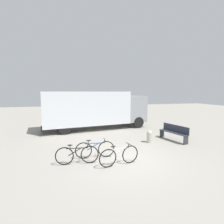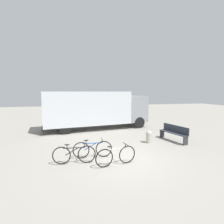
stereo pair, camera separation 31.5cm
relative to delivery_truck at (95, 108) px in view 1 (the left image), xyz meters
The scene contains 7 objects.
ground_plane 6.83m from the delivery_truck, 88.85° to the right, with size 60.00×60.00×0.00m, color gray.
delivery_truck is the anchor object (origin of this frame).
park_bench 6.23m from the delivery_truck, 48.43° to the right, with size 0.82×2.00×0.94m.
bicycle_near 6.98m from the delivery_truck, 105.72° to the right, with size 1.76×0.44×0.84m.
bicycle_middle 6.34m from the delivery_truck, 99.67° to the right, with size 1.76×0.44×0.84m.
bicycle_far 7.27m from the delivery_truck, 91.83° to the right, with size 1.74×0.47×0.84m.
bollard_near_bench 5.35m from the delivery_truck, 62.26° to the right, with size 0.34×0.34×0.72m.
Camera 1 is at (-2.41, -6.99, 2.96)m, focal length 28.00 mm.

